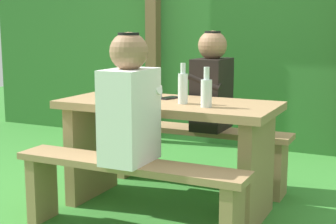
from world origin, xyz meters
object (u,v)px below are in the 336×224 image
object	(u,v)px
bench_far	(198,144)
person_black_coat	(212,84)
drinking_glass	(157,92)
cell_phone	(169,98)
bench_near	(128,183)
person_white_shirt	(130,103)
bottle_left	(183,87)
picnic_table	(168,136)
bottle_right	(206,91)

from	to	relation	value
bench_far	person_black_coat	size ratio (longest dim) A/B	1.95
bench_far	drinking_glass	size ratio (longest dim) A/B	15.98
person_black_coat	drinking_glass	distance (m)	0.50
person_black_coat	cell_phone	xyz separation A→B (m)	(-0.15, -0.41, -0.06)
bench_near	person_white_shirt	bearing A→B (deg)	11.68
bottle_left	cell_phone	world-z (taller)	bottle_left
drinking_glass	bench_near	bearing A→B (deg)	-79.23
bench_far	bottle_left	size ratio (longest dim) A/B	5.49
picnic_table	bottle_right	xyz separation A→B (m)	(0.31, -0.12, 0.32)
bottle_right	person_white_shirt	bearing A→B (deg)	-125.99
picnic_table	bench_far	size ratio (longest dim) A/B	1.00
picnic_table	person_white_shirt	world-z (taller)	person_white_shirt
bench_far	bottle_right	xyz separation A→B (m)	(0.31, -0.64, 0.49)
bench_far	drinking_glass	xyz separation A→B (m)	(-0.11, -0.45, 0.44)
picnic_table	person_black_coat	bearing A→B (deg)	78.75
drinking_glass	bottle_right	world-z (taller)	bottle_right
person_black_coat	drinking_glass	xyz separation A→B (m)	(-0.22, -0.45, -0.02)
bench_far	cell_phone	bearing A→B (deg)	-96.24
bottle_right	cell_phone	bearing A→B (deg)	146.85
picnic_table	bench_near	bearing A→B (deg)	-90.00
person_white_shirt	bottle_left	size ratio (longest dim) A/B	2.82
bench_far	bottle_left	xyz separation A→B (m)	(0.13, -0.58, 0.50)
person_white_shirt	bottle_right	distance (m)	0.50
person_black_coat	cell_phone	world-z (taller)	person_black_coat
bench_far	person_black_coat	bearing A→B (deg)	-1.83
bench_near	drinking_glass	bearing A→B (deg)	100.77
bench_far	person_white_shirt	xyz separation A→B (m)	(0.02, -1.05, 0.46)
bottle_right	cell_phone	size ratio (longest dim) A/B	1.73
person_white_shirt	bottle_right	xyz separation A→B (m)	(0.29, 0.40, 0.03)
bottle_right	bench_near	bearing A→B (deg)	-127.23
bench_near	bottle_right	world-z (taller)	bottle_right
person_white_shirt	drinking_glass	world-z (taller)	person_white_shirt
person_black_coat	bottle_left	distance (m)	0.58
bench_near	bottle_left	xyz separation A→B (m)	(0.13, 0.47, 0.50)
bottle_right	cell_phone	distance (m)	0.43
bench_near	drinking_glass	distance (m)	0.75
person_white_shirt	drinking_glass	bearing A→B (deg)	102.31
bench_near	cell_phone	xyz separation A→B (m)	(-0.05, 0.64, 0.40)
bench_far	person_white_shirt	distance (m)	1.14
bench_near	person_black_coat	bearing A→B (deg)	84.34
drinking_glass	picnic_table	bearing A→B (deg)	-32.48
bottle_left	bottle_right	bearing A→B (deg)	-19.45
cell_phone	bottle_left	bearing A→B (deg)	-26.57
bench_far	person_white_shirt	bearing A→B (deg)	-89.12
person_black_coat	picnic_table	bearing A→B (deg)	-101.25
picnic_table	drinking_glass	size ratio (longest dim) A/B	15.98
bench_far	person_black_coat	xyz separation A→B (m)	(0.10, -0.00, 0.46)
drinking_glass	bottle_left	bearing A→B (deg)	-27.49
bench_near	person_white_shirt	distance (m)	0.46
cell_phone	picnic_table	bearing A→B (deg)	-51.02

